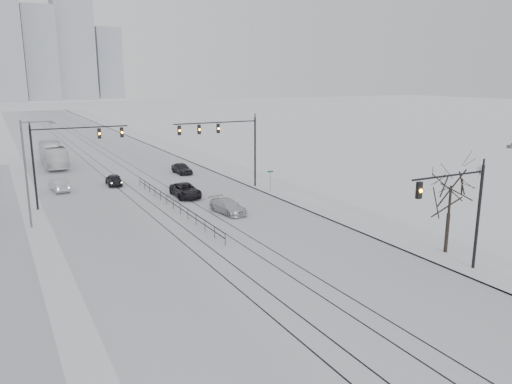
# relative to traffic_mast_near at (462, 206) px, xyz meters

# --- Properties ---
(ground) EXTENTS (500.00, 500.00, 0.00)m
(ground) POSITION_rel_traffic_mast_near_xyz_m (-10.79, -6.00, -4.56)
(ground) COLOR white
(ground) RESTS_ON ground
(road) EXTENTS (22.00, 260.00, 0.02)m
(road) POSITION_rel_traffic_mast_near_xyz_m (-10.79, 54.00, -4.55)
(road) COLOR silver
(road) RESTS_ON ground
(sidewalk_east) EXTENTS (5.00, 260.00, 0.16)m
(sidewalk_east) POSITION_rel_traffic_mast_near_xyz_m (2.71, 54.00, -4.48)
(sidewalk_east) COLOR white
(sidewalk_east) RESTS_ON ground
(curb) EXTENTS (0.10, 260.00, 0.12)m
(curb) POSITION_rel_traffic_mast_near_xyz_m (0.26, 54.00, -4.50)
(curb) COLOR gray
(curb) RESTS_ON ground
(tram_rails) EXTENTS (5.30, 180.00, 0.01)m
(tram_rails) POSITION_rel_traffic_mast_near_xyz_m (-10.79, 34.00, -4.54)
(tram_rails) COLOR black
(tram_rails) RESTS_ON ground
(skyline) EXTENTS (96.00, 48.00, 72.00)m
(skyline) POSITION_rel_traffic_mast_near_xyz_m (-5.77, 267.63, 26.08)
(skyline) COLOR #9499A3
(skyline) RESTS_ON ground
(traffic_mast_near) EXTENTS (6.10, 0.37, 7.00)m
(traffic_mast_near) POSITION_rel_traffic_mast_near_xyz_m (0.00, 0.00, 0.00)
(traffic_mast_near) COLOR black
(traffic_mast_near) RESTS_ON ground
(traffic_mast_ne) EXTENTS (9.60, 0.37, 8.00)m
(traffic_mast_ne) POSITION_rel_traffic_mast_near_xyz_m (-2.64, 29.00, 1.20)
(traffic_mast_ne) COLOR black
(traffic_mast_ne) RESTS_ON ground
(traffic_mast_nw) EXTENTS (9.10, 0.37, 8.00)m
(traffic_mast_nw) POSITION_rel_traffic_mast_near_xyz_m (-19.31, 30.00, 1.01)
(traffic_mast_nw) COLOR black
(traffic_mast_nw) RESTS_ON ground
(street_light_west) EXTENTS (2.73, 0.25, 9.00)m
(street_light_west) POSITION_rel_traffic_mast_near_xyz_m (-22.99, 24.00, 0.65)
(street_light_west) COLOR #595B60
(street_light_west) RESTS_ON ground
(bare_tree) EXTENTS (4.40, 4.40, 6.10)m
(bare_tree) POSITION_rel_traffic_mast_near_xyz_m (2.41, 3.00, -0.07)
(bare_tree) COLOR black
(bare_tree) RESTS_ON ground
(median_fence) EXTENTS (0.06, 24.00, 1.00)m
(median_fence) POSITION_rel_traffic_mast_near_xyz_m (-10.79, 24.00, -4.04)
(median_fence) COLOR black
(median_fence) RESTS_ON ground
(street_sign) EXTENTS (0.70, 0.06, 2.40)m
(street_sign) POSITION_rel_traffic_mast_near_xyz_m (1.01, 26.00, -2.96)
(street_sign) COLOR #595B60
(street_sign) RESTS_ON ground
(sedan_sb_inner) EXTENTS (1.87, 4.09, 1.36)m
(sedan_sb_inner) POSITION_rel_traffic_mast_near_xyz_m (-13.39, 37.62, -3.88)
(sedan_sb_inner) COLOR black
(sedan_sb_inner) RESTS_ON ground
(sedan_sb_outer) EXTENTS (1.87, 4.49, 1.44)m
(sedan_sb_outer) POSITION_rel_traffic_mast_near_xyz_m (-19.40, 37.38, -3.84)
(sedan_sb_outer) COLOR #B4B8BC
(sedan_sb_outer) RESTS_ON ground
(sedan_nb_front) EXTENTS (2.58, 5.19, 1.42)m
(sedan_nb_front) POSITION_rel_traffic_mast_near_xyz_m (-8.01, 28.18, -3.85)
(sedan_nb_front) COLOR black
(sedan_nb_front) RESTS_ON ground
(sedan_nb_right) EXTENTS (2.51, 4.75, 1.31)m
(sedan_nb_right) POSITION_rel_traffic_mast_near_xyz_m (-6.78, 20.20, -3.91)
(sedan_nb_right) COLOR silver
(sedan_nb_right) RESTS_ON ground
(sedan_nb_far) EXTENTS (1.87, 4.23, 1.42)m
(sedan_nb_far) POSITION_rel_traffic_mast_near_xyz_m (-3.97, 40.65, -3.85)
(sedan_nb_far) COLOR black
(sedan_nb_far) RESTS_ON ground
(box_truck) EXTENTS (2.78, 11.79, 3.28)m
(box_truck) POSITION_rel_traffic_mast_near_xyz_m (-18.11, 54.37, -2.92)
(box_truck) COLOR white
(box_truck) RESTS_ON ground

